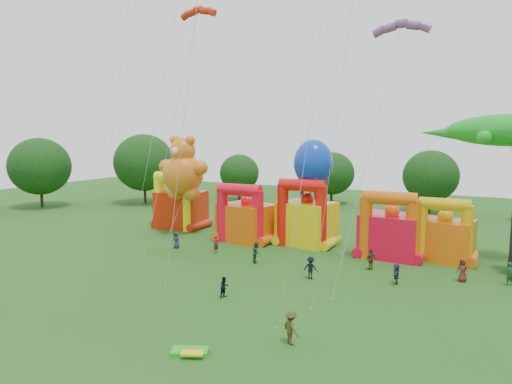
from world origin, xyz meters
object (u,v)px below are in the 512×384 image
at_px(bouncy_castle_2, 306,220).
at_px(spectator_0, 176,240).
at_px(octopus_kite, 319,192).
at_px(bouncy_castle_0, 180,206).
at_px(teddy_bear_kite, 182,177).
at_px(spectator_4, 371,259).

xyz_separation_m(bouncy_castle_2, spectator_0, (-11.52, -7.73, -1.87)).
height_order(bouncy_castle_2, octopus_kite, octopus_kite).
bearing_deg(bouncy_castle_2, spectator_0, -146.12).
relative_size(bouncy_castle_0, spectator_0, 4.17).
height_order(teddy_bear_kite, spectator_4, teddy_bear_kite).
relative_size(bouncy_castle_2, spectator_4, 3.88).
bearing_deg(teddy_bear_kite, octopus_kite, 7.28).
bearing_deg(teddy_bear_kite, bouncy_castle_0, 131.31).
xyz_separation_m(bouncy_castle_0, spectator_4, (26.32, -7.39, -1.81)).
distance_m(teddy_bear_kite, spectator_4, 24.51).
distance_m(bouncy_castle_0, spectator_4, 27.40).
height_order(octopus_kite, spectator_4, octopus_kite).
bearing_deg(spectator_0, teddy_bear_kite, 123.18).
height_order(bouncy_castle_0, bouncy_castle_2, bouncy_castle_0).
xyz_separation_m(teddy_bear_kite, spectator_0, (3.40, -5.76, -6.01)).
xyz_separation_m(spectator_0, spectator_4, (20.02, 1.67, 0.06)).
distance_m(bouncy_castle_0, octopus_kite, 19.51).
relative_size(spectator_0, spectator_4, 0.93).
relative_size(octopus_kite, spectator_4, 6.12).
bearing_deg(bouncy_castle_0, spectator_0, -55.19).
xyz_separation_m(bouncy_castle_0, teddy_bear_kite, (2.90, -3.29, 4.13)).
bearing_deg(spectator_0, bouncy_castle_0, 127.44).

